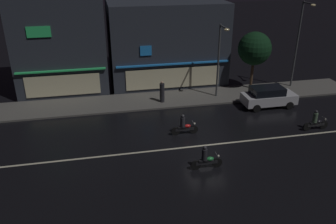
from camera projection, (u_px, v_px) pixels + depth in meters
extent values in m
plane|color=black|center=(206.00, 145.00, 22.47)|extent=(140.00, 140.00, 0.00)
cube|color=beige|center=(206.00, 145.00, 22.47)|extent=(30.17, 0.16, 0.01)
cube|color=#5B5954|center=(178.00, 98.00, 29.61)|extent=(31.75, 3.68, 0.14)
cube|color=#2D333D|center=(61.00, 40.00, 30.50)|extent=(7.65, 6.29, 8.89)
cube|color=#33E572|center=(61.00, 71.00, 28.37)|extent=(7.26, 0.24, 0.12)
cube|color=#33E572|center=(39.00, 32.00, 26.83)|extent=(1.85, 0.08, 0.86)
cube|color=beige|center=(63.00, 85.00, 28.96)|extent=(6.12, 0.06, 1.80)
cube|color=#2D333D|center=(164.00, 39.00, 33.71)|extent=(10.61, 8.90, 7.54)
cube|color=#268CF2|center=(174.00, 64.00, 30.13)|extent=(10.08, 0.24, 0.12)
cube|color=#268CF2|center=(146.00, 51.00, 29.19)|extent=(0.99, 0.08, 0.83)
cube|color=beige|center=(173.00, 78.00, 30.72)|extent=(8.48, 0.06, 1.80)
cylinder|color=#47494C|center=(218.00, 61.00, 28.68)|extent=(0.16, 0.16, 6.15)
cube|color=#47494C|center=(224.00, 27.00, 26.82)|extent=(0.10, 1.40, 0.10)
ellipsoid|color=#F9E099|center=(227.00, 30.00, 26.23)|extent=(0.44, 0.32, 0.20)
cylinder|color=#47494C|center=(297.00, 45.00, 30.65)|extent=(0.16, 0.16, 7.63)
cube|color=#47494C|center=(308.00, 3.00, 28.48)|extent=(0.10, 1.40, 0.10)
ellipsoid|color=#F9E099|center=(313.00, 5.00, 27.89)|extent=(0.44, 0.32, 0.20)
cylinder|color=#232328|center=(162.00, 93.00, 28.41)|extent=(0.39, 0.39, 1.60)
sphere|color=tan|center=(162.00, 82.00, 28.03)|extent=(0.22, 0.22, 0.22)
cylinder|color=#473323|center=(252.00, 75.00, 31.24)|extent=(0.24, 0.24, 2.50)
sphere|color=black|center=(255.00, 48.00, 30.23)|extent=(2.93, 2.93, 2.93)
cube|color=silver|center=(269.00, 98.00, 27.97)|extent=(4.30, 1.78, 0.76)
cube|color=black|center=(267.00, 91.00, 27.65)|extent=(2.58, 1.57, 0.60)
cube|color=#F9F2CC|center=(289.00, 93.00, 28.86)|extent=(0.08, 0.20, 0.12)
cube|color=#F9F2CC|center=(297.00, 98.00, 27.78)|extent=(0.08, 0.20, 0.12)
cylinder|color=black|center=(279.00, 97.00, 29.18)|extent=(0.62, 0.20, 0.62)
cylinder|color=black|center=(290.00, 106.00, 27.60)|extent=(0.62, 0.20, 0.62)
cylinder|color=black|center=(247.00, 100.00, 28.66)|extent=(0.62, 0.20, 0.62)
cylinder|color=black|center=(257.00, 108.00, 27.08)|extent=(0.62, 0.20, 0.62)
cylinder|color=black|center=(217.00, 163.00, 20.06)|extent=(0.60, 0.08, 0.60)
cylinder|color=black|center=(196.00, 165.00, 19.82)|extent=(0.60, 0.10, 0.60)
cube|color=black|center=(207.00, 162.00, 19.90)|extent=(1.30, 0.14, 0.20)
ellipsoid|color=#268C3F|center=(210.00, 159.00, 19.84)|extent=(0.44, 0.26, 0.24)
cube|color=black|center=(203.00, 161.00, 19.80)|extent=(0.56, 0.22, 0.10)
cylinder|color=slate|center=(217.00, 155.00, 19.82)|extent=(0.03, 0.60, 0.03)
sphere|color=white|center=(218.00, 156.00, 19.88)|extent=(0.14, 0.14, 0.14)
cylinder|color=#232328|center=(205.00, 155.00, 19.64)|extent=(0.32, 0.32, 0.70)
sphere|color=#333338|center=(205.00, 148.00, 19.45)|extent=(0.22, 0.22, 0.22)
cylinder|color=black|center=(194.00, 129.00, 23.85)|extent=(0.60, 0.08, 0.60)
cylinder|color=black|center=(175.00, 131.00, 23.61)|extent=(0.60, 0.10, 0.60)
cube|color=black|center=(185.00, 129.00, 23.69)|extent=(1.30, 0.14, 0.20)
ellipsoid|color=red|center=(188.00, 126.00, 23.64)|extent=(0.44, 0.26, 0.24)
cube|color=black|center=(182.00, 127.00, 23.59)|extent=(0.56, 0.22, 0.10)
cylinder|color=slate|center=(193.00, 122.00, 23.61)|extent=(0.03, 0.60, 0.03)
sphere|color=white|center=(195.00, 124.00, 23.67)|extent=(0.14, 0.14, 0.14)
cylinder|color=#232328|center=(183.00, 122.00, 23.43)|extent=(0.32, 0.32, 0.70)
sphere|color=#333338|center=(183.00, 116.00, 23.24)|extent=(0.22, 0.22, 0.22)
cylinder|color=black|center=(324.00, 125.00, 24.48)|extent=(0.60, 0.08, 0.60)
cylinder|color=black|center=(307.00, 127.00, 24.24)|extent=(0.60, 0.10, 0.60)
cube|color=black|center=(316.00, 125.00, 24.32)|extent=(1.30, 0.14, 0.20)
ellipsoid|color=black|center=(319.00, 122.00, 24.26)|extent=(0.44, 0.26, 0.24)
cube|color=black|center=(314.00, 123.00, 24.22)|extent=(0.56, 0.22, 0.10)
cylinder|color=slate|center=(324.00, 118.00, 24.24)|extent=(0.03, 0.60, 0.03)
sphere|color=white|center=(325.00, 119.00, 24.30)|extent=(0.14, 0.14, 0.14)
cylinder|color=#4C664C|center=(315.00, 118.00, 24.06)|extent=(0.32, 0.32, 0.70)
sphere|color=#333338|center=(316.00, 112.00, 23.87)|extent=(0.22, 0.22, 0.22)
cone|color=orange|center=(276.00, 101.00, 28.54)|extent=(0.36, 0.36, 0.55)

